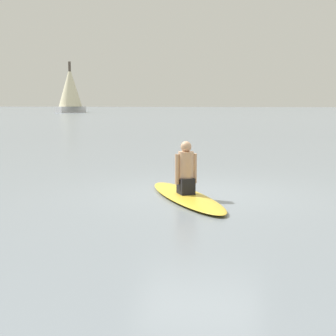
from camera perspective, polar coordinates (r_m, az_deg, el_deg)
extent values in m
plane|color=gray|center=(9.78, 3.67, -3.00)|extent=(400.00, 400.00, 0.00)
ellipsoid|color=gold|center=(9.22, 2.09, -3.32)|extent=(2.32, 3.26, 0.10)
cube|color=black|center=(9.19, 2.10, -2.08)|extent=(0.39, 0.42, 0.31)
cylinder|color=tan|center=(9.13, 2.11, 0.33)|extent=(0.39, 0.39, 0.51)
sphere|color=tan|center=(9.09, 2.12, 2.50)|extent=(0.20, 0.20, 0.20)
cylinder|color=tan|center=(9.08, 1.08, -0.13)|extent=(0.11, 0.11, 0.56)
cylinder|color=tan|center=(9.20, 3.12, -0.04)|extent=(0.11, 0.11, 0.56)
cube|color=silver|center=(92.99, -11.30, 6.71)|extent=(4.15, 6.35, 1.10)
cylinder|color=#4C4238|center=(93.05, -11.37, 9.57)|extent=(0.49, 0.49, 8.18)
cone|color=beige|center=(93.03, -11.36, 9.27)|extent=(5.65, 5.65, 7.20)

